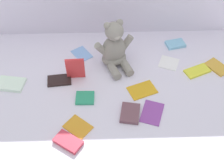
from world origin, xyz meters
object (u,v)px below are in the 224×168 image
at_px(book_case_1, 85,98).
at_px(book_case_9, 175,44).
at_px(book_case_3, 217,67).
at_px(book_case_6, 197,71).
at_px(book_case_13, 68,142).
at_px(book_case_5, 142,90).
at_px(book_case_10, 75,69).
at_px(book_case_0, 11,83).
at_px(book_case_7, 152,112).
at_px(book_case_12, 169,63).
at_px(book_case_2, 78,127).
at_px(book_case_11, 130,113).
at_px(teddy_bear, 114,49).
at_px(book_case_8, 82,54).
at_px(book_case_4, 59,80).

bearing_deg(book_case_1, book_case_9, -51.22).
bearing_deg(book_case_3, book_case_6, -21.90).
height_order(book_case_9, book_case_13, book_case_13).
relative_size(book_case_5, book_case_10, 1.01).
relative_size(book_case_0, book_case_7, 1.01).
distance_m(book_case_9, book_case_12, 0.16).
bearing_deg(book_case_2, book_case_9, -4.12).
height_order(book_case_0, book_case_2, book_case_0).
bearing_deg(book_case_13, book_case_11, 151.86).
distance_m(book_case_11, book_case_13, 0.32).
bearing_deg(book_case_2, book_case_7, -38.56).
bearing_deg(book_case_9, book_case_11, -44.69).
bearing_deg(book_case_9, book_case_5, -46.84).
relative_size(book_case_3, book_case_7, 0.89).
relative_size(book_case_3, book_case_6, 0.90).
bearing_deg(teddy_bear, book_case_8, 137.50).
distance_m(book_case_10, book_case_12, 0.52).
bearing_deg(book_case_13, book_case_3, 154.21).
height_order(teddy_bear, book_case_1, teddy_bear).
xyz_separation_m(book_case_6, book_case_8, (-0.62, 0.16, -0.00)).
xyz_separation_m(book_case_0, book_case_4, (0.25, 0.02, -0.00)).
relative_size(book_case_7, book_case_9, 1.28).
height_order(book_case_0, book_case_8, book_case_0).
height_order(book_case_0, book_case_4, book_case_0).
distance_m(book_case_1, book_case_8, 0.33).
xyz_separation_m(book_case_5, book_case_6, (0.31, 0.12, 0.00)).
relative_size(teddy_bear, book_case_3, 2.19).
bearing_deg(book_case_12, book_case_2, -117.67).
xyz_separation_m(book_case_7, book_case_9, (0.19, 0.49, 0.00)).
bearing_deg(book_case_5, book_case_3, 88.30).
xyz_separation_m(book_case_9, book_case_13, (-0.58, -0.64, 0.00)).
bearing_deg(book_case_4, teddy_bear, -71.95).
height_order(book_case_8, book_case_13, book_case_13).
bearing_deg(book_case_4, book_case_10, -82.54).
xyz_separation_m(book_case_3, book_case_12, (-0.26, 0.04, -0.00)).
bearing_deg(book_case_11, book_case_0, -9.11).
bearing_deg(book_case_6, book_case_0, 70.52).
xyz_separation_m(book_case_0, book_case_1, (0.38, -0.11, -0.00)).
distance_m(book_case_5, book_case_6, 0.33).
xyz_separation_m(book_case_4, book_case_11, (0.35, -0.23, 0.00)).
bearing_deg(book_case_3, book_case_1, -19.51).
bearing_deg(book_case_5, book_case_9, 125.28).
distance_m(book_case_3, book_case_5, 0.45).
xyz_separation_m(book_case_0, book_case_5, (0.67, -0.06, -0.00)).
relative_size(teddy_bear, book_case_9, 2.50).
bearing_deg(book_case_0, book_case_3, -75.42).
distance_m(book_case_2, book_case_8, 0.50).
bearing_deg(teddy_bear, book_case_10, -172.37).
xyz_separation_m(book_case_0, book_case_7, (0.71, -0.20, -0.00)).
height_order(book_case_5, book_case_8, book_case_5).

